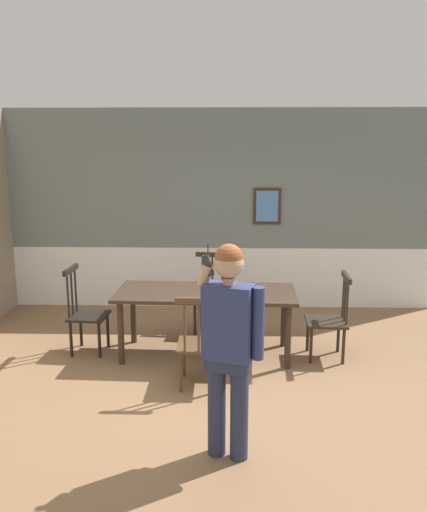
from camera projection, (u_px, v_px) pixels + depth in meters
ground_plane at (216, 390)px, 5.29m from camera, size 6.92×6.92×0.00m
room_back_partition at (221, 214)px, 7.76m from camera, size 6.29×0.17×2.89m
dining_table at (206, 298)px, 6.05m from camera, size 2.06×0.92×0.76m
chair_near_window at (211, 294)px, 6.88m from camera, size 0.48×0.48×1.01m
chair_by_doorway at (200, 343)px, 5.30m from camera, size 0.45×0.45×0.98m
chair_at_table_head at (330, 319)px, 6.01m from camera, size 0.46×0.46×0.98m
chair_opposite_corner at (85, 313)px, 6.18m from camera, size 0.44×0.44×1.02m
person_figure at (229, 339)px, 3.99m from camera, size 0.51×0.30×1.70m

